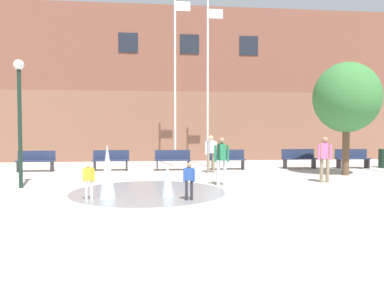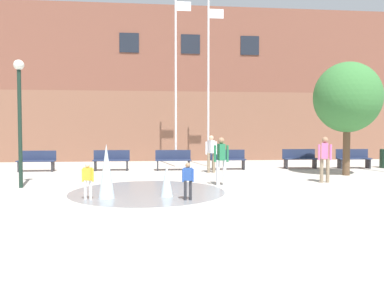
% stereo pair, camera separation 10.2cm
% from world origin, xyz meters
% --- Properties ---
extents(ground_plane, '(100.00, 100.00, 0.00)m').
position_xyz_m(ground_plane, '(0.00, 0.00, 0.00)').
color(ground_plane, '#B2ADA3').
extents(library_building, '(36.00, 6.05, 8.99)m').
position_xyz_m(library_building, '(0.00, 17.85, 4.49)').
color(library_building, brown).
rests_on(library_building, ground).
extents(splash_fountain, '(4.59, 4.59, 1.46)m').
position_xyz_m(splash_fountain, '(-2.61, 3.72, 0.44)').
color(splash_fountain, gray).
rests_on(splash_fountain, ground).
extents(park_bench_far_left, '(1.60, 0.44, 0.91)m').
position_xyz_m(park_bench_far_left, '(-7.25, 10.09, 0.48)').
color(park_bench_far_left, '#28282D').
rests_on(park_bench_far_left, ground).
extents(park_bench_under_left_flagpole, '(1.60, 0.44, 0.91)m').
position_xyz_m(park_bench_under_left_flagpole, '(-4.02, 10.13, 0.48)').
color(park_bench_under_left_flagpole, '#28282D').
rests_on(park_bench_under_left_flagpole, ground).
extents(park_bench_center, '(1.60, 0.44, 0.91)m').
position_xyz_m(park_bench_center, '(-1.26, 9.96, 0.48)').
color(park_bench_center, '#28282D').
rests_on(park_bench_center, ground).
extents(park_bench_under_right_flagpole, '(1.60, 0.44, 0.91)m').
position_xyz_m(park_bench_under_right_flagpole, '(1.26, 9.98, 0.48)').
color(park_bench_under_right_flagpole, '#28282D').
rests_on(park_bench_under_right_flagpole, ground).
extents(park_bench_near_trashcan, '(1.60, 0.44, 0.91)m').
position_xyz_m(park_bench_near_trashcan, '(4.73, 10.13, 0.48)').
color(park_bench_near_trashcan, '#28282D').
rests_on(park_bench_near_trashcan, ground).
extents(park_bench_far_right, '(1.60, 0.44, 0.91)m').
position_xyz_m(park_bench_far_right, '(7.27, 9.91, 0.48)').
color(park_bench_far_right, '#28282D').
rests_on(park_bench_far_right, ground).
extents(adult_near_bench, '(0.50, 0.36, 1.59)m').
position_xyz_m(adult_near_bench, '(0.09, 5.28, 0.93)').
color(adult_near_bench, silver).
rests_on(adult_near_bench, ground).
extents(child_running, '(0.31, 0.20, 0.99)m').
position_xyz_m(child_running, '(-1.23, 2.83, 0.58)').
color(child_running, '#28282D').
rests_on(child_running, ground).
extents(child_in_fountain, '(0.31, 0.20, 0.99)m').
position_xyz_m(child_in_fountain, '(-3.85, 3.13, 0.58)').
color(child_in_fountain, silver).
rests_on(child_in_fountain, ground).
extents(teen_by_trashcan, '(0.50, 0.39, 1.59)m').
position_xyz_m(teen_by_trashcan, '(0.31, 8.87, 0.93)').
color(teen_by_trashcan, '#89755B').
rests_on(teen_by_trashcan, ground).
extents(adult_watching, '(0.50, 0.39, 1.59)m').
position_xyz_m(adult_watching, '(3.80, 5.56, 0.93)').
color(adult_watching, '#89755B').
rests_on(adult_watching, ground).
extents(flagpole_left, '(0.80, 0.10, 8.47)m').
position_xyz_m(flagpole_left, '(-1.02, 11.54, 4.49)').
color(flagpole_left, silver).
rests_on(flagpole_left, ground).
extents(flagpole_right, '(0.80, 0.10, 8.16)m').
position_xyz_m(flagpole_right, '(0.60, 11.54, 4.33)').
color(flagpole_right, silver).
rests_on(flagpole_right, ground).
extents(lamp_post_left_lane, '(0.32, 0.32, 4.04)m').
position_xyz_m(lamp_post_left_lane, '(-6.32, 5.42, 2.62)').
color(lamp_post_left_lane, '#192D23').
rests_on(lamp_post_left_lane, ground).
extents(street_tree_near_building, '(2.64, 2.64, 4.54)m').
position_xyz_m(street_tree_near_building, '(5.60, 7.45, 3.12)').
color(street_tree_near_building, brown).
rests_on(street_tree_near_building, ground).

